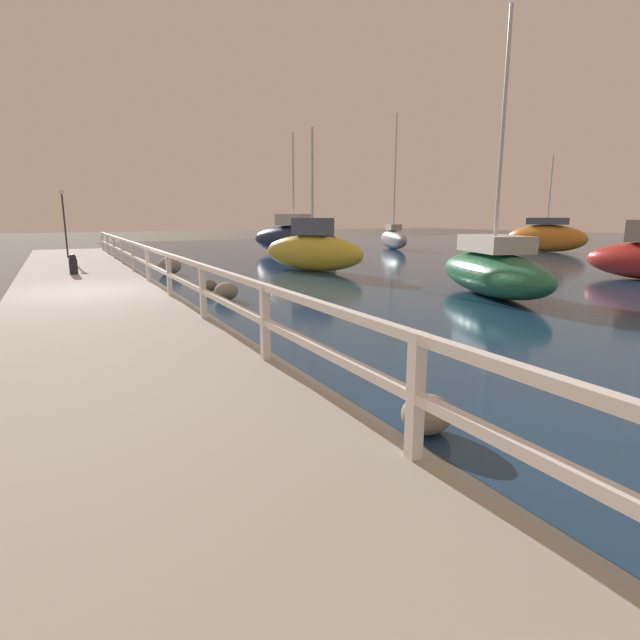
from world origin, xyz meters
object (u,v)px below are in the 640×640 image
(sailboat_navy, at_px, (294,238))
(sailboat_orange, at_px, (546,237))
(sailboat_gray, at_px, (393,238))
(dock_lamp, at_px, (64,212))
(sailboat_green, at_px, (493,270))
(sailboat_yellow, at_px, (313,250))
(mooring_bollard, at_px, (73,264))

(sailboat_navy, distance_m, sailboat_orange, 14.50)
(sailboat_gray, xyz_separation_m, sailboat_orange, (6.17, -6.25, 0.19))
(dock_lamp, relative_size, sailboat_gray, 0.36)
(dock_lamp, height_order, sailboat_green, sailboat_green)
(sailboat_yellow, relative_size, sailboat_orange, 0.95)
(mooring_bollard, bearing_deg, sailboat_orange, 5.66)
(dock_lamp, bearing_deg, sailboat_gray, 3.87)
(sailboat_green, bearing_deg, sailboat_yellow, 120.30)
(mooring_bollard, height_order, sailboat_yellow, sailboat_yellow)
(sailboat_yellow, relative_size, sailboat_green, 0.75)
(sailboat_navy, relative_size, sailboat_gray, 0.77)
(dock_lamp, relative_size, sailboat_navy, 0.47)
(mooring_bollard, relative_size, sailboat_orange, 0.12)
(sailboat_gray, distance_m, sailboat_yellow, 13.95)
(dock_lamp, distance_m, sailboat_gray, 18.44)
(sailboat_yellow, bearing_deg, dock_lamp, 109.56)
(sailboat_orange, bearing_deg, mooring_bollard, 175.61)
(mooring_bollard, relative_size, sailboat_yellow, 0.12)
(dock_lamp, xyz_separation_m, sailboat_green, (9.33, -15.49, -1.51))
(sailboat_navy, distance_m, sailboat_green, 15.39)
(sailboat_navy, bearing_deg, mooring_bollard, -169.21)
(sailboat_gray, bearing_deg, sailboat_green, -97.47)
(sailboat_green, bearing_deg, sailboat_orange, 54.41)
(dock_lamp, relative_size, sailboat_green, 0.43)
(mooring_bollard, xyz_separation_m, sailboat_gray, (18.33, 8.68, 0.13))
(dock_lamp, xyz_separation_m, sailboat_orange, (24.50, -5.01, -1.31))
(sailboat_yellow, xyz_separation_m, sailboat_orange, (16.55, 3.07, 0.08))
(sailboat_gray, bearing_deg, sailboat_navy, -148.49)
(sailboat_green, bearing_deg, mooring_bollard, 158.99)
(sailboat_orange, bearing_deg, sailboat_green, -155.43)
(sailboat_yellow, distance_m, sailboat_green, 7.53)
(mooring_bollard, bearing_deg, dock_lamp, 90.01)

